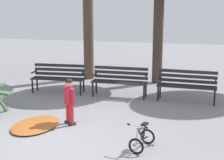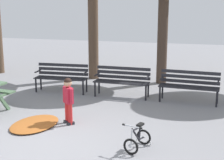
{
  "view_description": "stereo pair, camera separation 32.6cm",
  "coord_description": "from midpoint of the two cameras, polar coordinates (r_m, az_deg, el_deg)",
  "views": [
    {
      "loc": [
        2.65,
        -5.46,
        2.62
      ],
      "look_at": [
        0.67,
        2.15,
        0.85
      ],
      "focal_mm": 53.85,
      "sensor_mm": 36.0,
      "label": 1
    },
    {
      "loc": [
        2.97,
        -5.37,
        2.62
      ],
      "look_at": [
        0.67,
        2.15,
        0.85
      ],
      "focal_mm": 53.85,
      "sensor_mm": 36.0,
      "label": 2
    }
  ],
  "objects": [
    {
      "name": "ground",
      "position": [
        6.64,
        -11.97,
        -10.84
      ],
      "size": [
        36.0,
        36.0,
        0.0
      ],
      "primitive_type": "plane",
      "color": "gray"
    },
    {
      "name": "park_bench_left",
      "position": [
        9.73,
        0.39,
        0.16
      ],
      "size": [
        1.6,
        0.46,
        0.85
      ],
      "color": "#232328",
      "rests_on": "ground"
    },
    {
      "name": "kids_bicycle",
      "position": [
        6.3,
        3.65,
        -9.91
      ],
      "size": [
        0.48,
        0.62,
        0.54
      ],
      "color": "black",
      "rests_on": "ground"
    },
    {
      "name": "child_standing",
      "position": [
        7.47,
        -8.49,
        -2.98
      ],
      "size": [
        0.32,
        0.29,
        1.05
      ],
      "color": "red",
      "rests_on": "ground"
    },
    {
      "name": "park_bench_far_left",
      "position": [
        10.33,
        -9.95,
        0.71
      ],
      "size": [
        1.63,
        0.58,
        0.85
      ],
      "color": "#232328",
      "rests_on": "ground"
    },
    {
      "name": "park_bench_right",
      "position": [
        9.42,
        11.64,
        -0.52
      ],
      "size": [
        1.62,
        0.53,
        0.85
      ],
      "color": "#232328",
      "rests_on": "ground"
    },
    {
      "name": "leaf_pile",
      "position": [
        7.67,
        -14.04,
        -7.41
      ],
      "size": [
        1.04,
        1.39,
        0.07
      ],
      "primitive_type": "ellipsoid",
      "rotation": [
        0.0,
        0.0,
        1.48
      ],
      "color": "#9E5623",
      "rests_on": "ground"
    }
  ]
}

